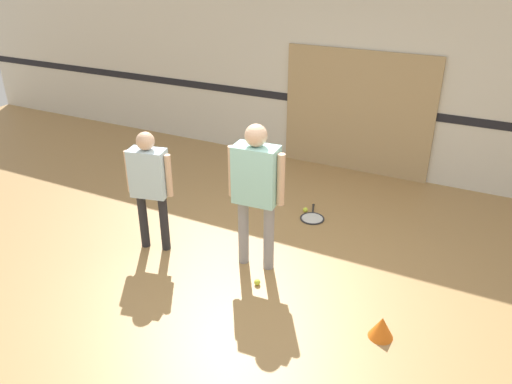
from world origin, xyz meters
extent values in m
plane|color=#A87F4C|center=(0.00, 0.00, 0.00)|extent=(16.00, 16.00, 0.00)
cube|color=silver|center=(0.00, 3.36, 1.60)|extent=(16.00, 0.06, 3.20)
cube|color=black|center=(0.00, 3.32, 1.02)|extent=(16.00, 0.01, 0.12)
cube|color=tan|center=(-0.02, 3.30, 0.93)|extent=(2.29, 0.05, 1.87)
cylinder|color=gray|center=(-0.35, 0.23, 0.39)|extent=(0.12, 0.12, 0.79)
cylinder|color=gray|center=(-0.05, 0.25, 0.39)|extent=(0.12, 0.12, 0.79)
cube|color=#99D8D1|center=(-0.20, 0.24, 1.10)|extent=(0.48, 0.28, 0.63)
sphere|color=#DBAD89|center=(-0.20, 0.24, 1.53)|extent=(0.23, 0.23, 0.23)
cylinder|color=#DBAD89|center=(-0.47, 0.22, 1.09)|extent=(0.08, 0.08, 0.56)
cylinder|color=#DBAD89|center=(0.08, 0.26, 1.09)|extent=(0.08, 0.08, 0.56)
cylinder|color=#232328|center=(-1.54, 0.00, 0.35)|extent=(0.10, 0.10, 0.69)
cylinder|color=#232328|center=(-1.29, 0.06, 0.35)|extent=(0.10, 0.10, 0.69)
cube|color=silver|center=(-1.41, 0.03, 0.96)|extent=(0.44, 0.31, 0.55)
sphere|color=#DBAD89|center=(-1.41, 0.03, 1.34)|extent=(0.20, 0.20, 0.20)
cylinder|color=#DBAD89|center=(-1.64, -0.03, 0.96)|extent=(0.07, 0.07, 0.49)
cylinder|color=#DBAD89|center=(-1.18, 0.08, 0.96)|extent=(0.07, 0.07, 0.49)
torus|color=#28282D|center=(0.00, 1.49, 0.01)|extent=(0.40, 0.40, 0.02)
cylinder|color=silver|center=(0.00, 1.49, 0.01)|extent=(0.28, 0.28, 0.01)
cylinder|color=black|center=(-0.08, 1.74, 0.01)|extent=(0.10, 0.23, 0.02)
sphere|color=black|center=(-0.12, 1.85, 0.01)|extent=(0.03, 0.03, 0.03)
sphere|color=#CCE038|center=(-0.01, -0.09, 0.03)|extent=(0.07, 0.07, 0.07)
sphere|color=#CCE038|center=(-0.15, 1.63, 0.03)|extent=(0.07, 0.07, 0.07)
cone|color=orange|center=(1.34, -0.28, 0.11)|extent=(0.23, 0.23, 0.22)
camera|label=1|loc=(1.90, -3.91, 3.22)|focal=35.00mm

